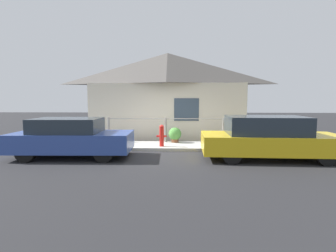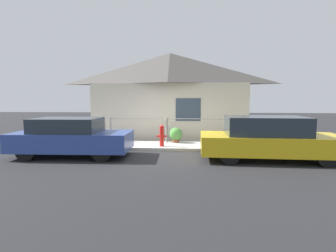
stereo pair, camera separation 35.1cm
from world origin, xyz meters
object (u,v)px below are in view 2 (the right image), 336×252
car_right (269,139)px  fire_hydrant (162,135)px  car_left (71,137)px  potted_plant_near_hydrant (176,134)px

car_right → fire_hydrant: (-3.48, 1.50, -0.13)m
car_right → fire_hydrant: size_ratio=5.28×
car_right → fire_hydrant: car_right is taller
car_left → potted_plant_near_hydrant: bearing=34.7°
car_left → potted_plant_near_hydrant: size_ratio=6.19×
car_left → fire_hydrant: 3.21m
car_left → fire_hydrant: car_left is taller
car_right → potted_plant_near_hydrant: 3.88m
car_left → potted_plant_near_hydrant: 4.15m
car_right → potted_plant_near_hydrant: (-2.99, 2.46, -0.22)m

